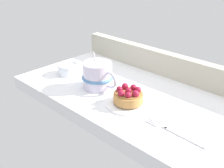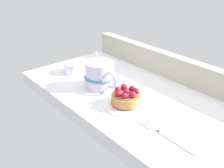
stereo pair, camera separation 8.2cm
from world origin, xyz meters
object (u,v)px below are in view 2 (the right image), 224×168
at_px(sugar_bowl, 73,67).
at_px(raspberry_tart, 126,97).
at_px(dessert_plate, 126,104).
at_px(coffee_mug, 100,75).
at_px(dessert_fork, 166,136).

bearing_deg(sugar_bowl, raspberry_tart, -2.70).
height_order(raspberry_tart, sugar_bowl, raspberry_tart).
relative_size(dessert_plate, sugar_bowl, 1.79).
height_order(dessert_plate, coffee_mug, coffee_mug).
xyz_separation_m(dessert_fork, sugar_bowl, (-0.47, 0.04, 0.02)).
bearing_deg(raspberry_tart, dessert_plate, -58.14).
xyz_separation_m(dessert_plate, coffee_mug, (-0.14, 0.02, 0.04)).
relative_size(raspberry_tart, dessert_fork, 0.51).
bearing_deg(dessert_fork, dessert_plate, 171.01).
bearing_deg(dessert_plate, sugar_bowl, 177.26).
bearing_deg(coffee_mug, raspberry_tart, -6.31).
relative_size(dessert_plate, raspberry_tart, 1.54).
distance_m(dessert_plate, raspberry_tart, 0.02).
xyz_separation_m(raspberry_tart, sugar_bowl, (-0.30, 0.01, -0.01)).
distance_m(dessert_fork, sugar_bowl, 0.47).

